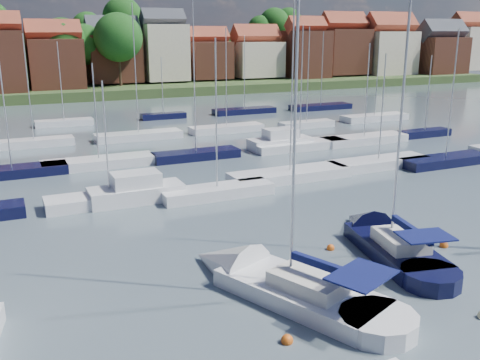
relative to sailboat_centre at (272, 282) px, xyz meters
name	(u,v)px	position (x,y,z in m)	size (l,w,h in m)	color
ground	(140,146)	(2.68, 36.74, -0.35)	(260.00, 260.00, 0.00)	#475960
sailboat_centre	(272,282)	(0.00, 0.00, 0.00)	(8.15, 13.25, 17.51)	silver
sailboat_navy	(383,241)	(8.50, 1.99, 0.01)	(5.46, 12.00, 16.09)	black
buoy_c	(287,343)	(-1.64, -4.50, -0.35)	(0.51, 0.51, 0.51)	#D85914
buoy_e	(330,250)	(5.46, 2.95, -0.35)	(0.46, 0.46, 0.46)	#D85914
buoy_g	(444,247)	(11.80, 0.51, -0.35)	(0.50, 0.50, 0.50)	#D85914
marina_field	(169,149)	(4.59, 31.89, 0.08)	(79.62, 41.41, 15.93)	silver
far_shore_town	(60,62)	(4.91, 129.41, 4.26)	(212.46, 90.00, 22.27)	#394924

